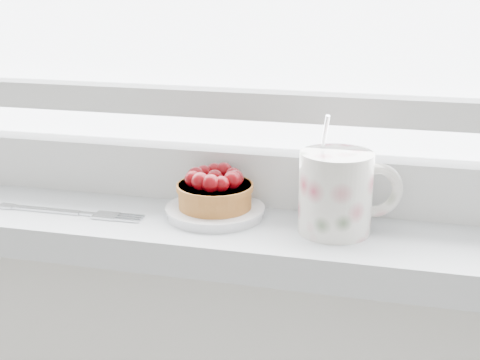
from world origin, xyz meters
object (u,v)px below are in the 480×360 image
(floral_mug, at_px, (338,191))
(saucer, at_px, (215,211))
(raspberry_tart, at_px, (215,189))
(fork, at_px, (68,212))

(floral_mug, bearing_deg, saucer, 174.93)
(saucer, height_order, floral_mug, floral_mug)
(raspberry_tart, height_order, floral_mug, floral_mug)
(floral_mug, xyz_separation_m, fork, (-0.34, -0.02, -0.05))
(saucer, xyz_separation_m, raspberry_tart, (0.00, 0.00, 0.03))
(saucer, distance_m, floral_mug, 0.16)
(raspberry_tart, relative_size, floral_mug, 0.69)
(saucer, bearing_deg, fork, -168.27)
(floral_mug, relative_size, fork, 0.70)
(raspberry_tart, bearing_deg, floral_mug, -5.08)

